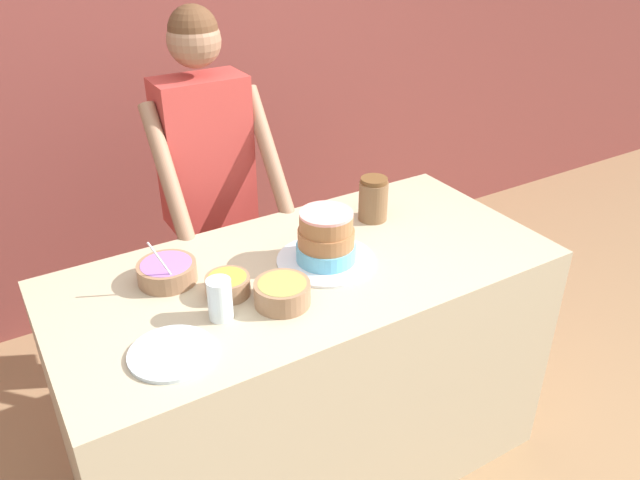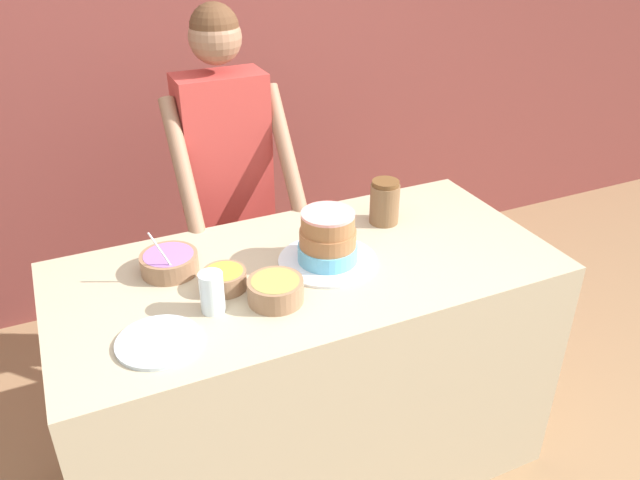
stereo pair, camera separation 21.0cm
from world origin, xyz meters
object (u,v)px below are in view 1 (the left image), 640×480
person_baker (207,171)px  frosting_bowl_orange (228,284)px  drinking_glass (220,299)px  stoneware_jar (373,199)px  cake (326,241)px  ceramic_plate (172,353)px  frosting_bowl_purple (167,271)px  frosting_bowl_olive (282,292)px

person_baker → frosting_bowl_orange: person_baker is taller
person_baker → frosting_bowl_orange: (-0.24, -0.73, -0.08)m
drinking_glass → stoneware_jar: 0.83m
person_baker → stoneware_jar: (0.47, -0.54, -0.02)m
person_baker → cake: size_ratio=4.96×
frosting_bowl_orange → person_baker: bearing=72.1°
person_baker → ceramic_plate: bearing=-118.1°
frosting_bowl_purple → ceramic_plate: bearing=-107.7°
person_baker → frosting_bowl_olive: person_baker is taller
person_baker → cake: (0.14, -0.73, -0.03)m
drinking_glass → stoneware_jar: size_ratio=0.76×
person_baker → stoneware_jar: 0.72m
frosting_bowl_purple → drinking_glass: size_ratio=1.46×
cake → ceramic_plate: size_ratio=1.41×
person_baker → frosting_bowl_orange: bearing=-107.9°
frosting_bowl_olive → ceramic_plate: (-0.39, -0.06, -0.04)m
drinking_glass → cake: bearing=14.3°
person_baker → drinking_glass: (-0.31, -0.84, -0.04)m
ceramic_plate → frosting_bowl_orange: bearing=37.2°
frosting_bowl_olive → stoneware_jar: size_ratio=1.02×
frosting_bowl_orange → stoneware_jar: (0.71, 0.19, 0.05)m
frosting_bowl_olive → stoneware_jar: (0.58, 0.33, 0.05)m
frosting_bowl_purple → ceramic_plate: size_ratio=0.79×
frosting_bowl_orange → frosting_bowl_olive: bearing=-47.4°
frosting_bowl_orange → stoneware_jar: stoneware_jar is taller
cake → drinking_glass: (-0.45, -0.11, -0.02)m
frosting_bowl_purple → stoneware_jar: bearing=0.9°
frosting_bowl_purple → stoneware_jar: frosting_bowl_purple is taller
person_baker → frosting_bowl_olive: bearing=-97.2°
cake → stoneware_jar: bearing=28.8°
cake → frosting_bowl_orange: bearing=-178.8°
frosting_bowl_purple → stoneware_jar: (0.85, 0.01, 0.05)m
frosting_bowl_orange → ceramic_plate: 0.33m
frosting_bowl_orange → frosting_bowl_olive: frosting_bowl_olive is taller
frosting_bowl_purple → frosting_bowl_olive: (0.27, -0.31, 0.00)m
frosting_bowl_purple → drinking_glass: bearing=-75.7°
ceramic_plate → person_baker: bearing=61.9°
frosting_bowl_orange → ceramic_plate: size_ratio=0.58×
cake → drinking_glass: 0.46m
stoneware_jar → ceramic_plate: bearing=-158.2°
cake → frosting_bowl_purple: 0.55m
frosting_bowl_olive → frosting_bowl_orange: bearing=132.6°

